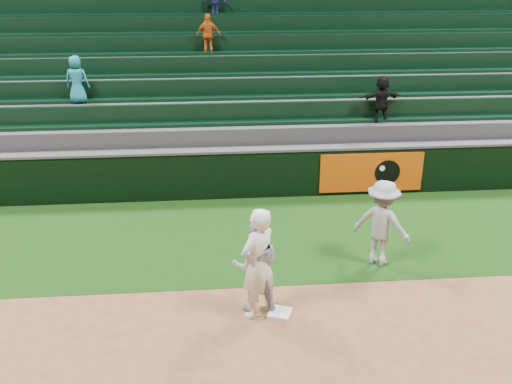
% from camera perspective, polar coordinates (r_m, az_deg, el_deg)
% --- Properties ---
extents(ground, '(70.00, 70.00, 0.00)m').
position_cam_1_polar(ground, '(9.80, 1.94, -12.21)').
color(ground, brown).
rests_on(ground, ground).
extents(foul_grass, '(36.00, 4.20, 0.01)m').
position_cam_1_polar(foul_grass, '(12.37, 0.30, -4.30)').
color(foul_grass, black).
rests_on(foul_grass, ground).
extents(first_base, '(0.46, 0.46, 0.08)m').
position_cam_1_polar(first_base, '(9.77, 2.39, -12.06)').
color(first_base, silver).
rests_on(first_base, ground).
extents(first_baseman, '(0.84, 0.81, 1.94)m').
position_cam_1_polar(first_baseman, '(9.31, 0.19, -7.16)').
color(first_baseman, white).
rests_on(first_baseman, ground).
extents(baserunner, '(0.84, 0.67, 1.66)m').
position_cam_1_polar(baserunner, '(9.51, 0.00, -7.45)').
color(baserunner, '#A4A7AE').
rests_on(baserunner, ground).
extents(base_coach, '(1.27, 1.16, 1.72)m').
position_cam_1_polar(base_coach, '(11.15, 12.46, -3.06)').
color(base_coach, '#A1A3AE').
rests_on(base_coach, foul_grass).
extents(field_wall, '(36.00, 0.45, 1.25)m').
position_cam_1_polar(field_wall, '(14.13, -0.40, 2.00)').
color(field_wall, black).
rests_on(field_wall, ground).
extents(stadium_seating, '(36.00, 5.95, 4.95)m').
position_cam_1_polar(stadium_seating, '(17.43, -1.51, 9.62)').
color(stadium_seating, '#333335').
rests_on(stadium_seating, ground).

